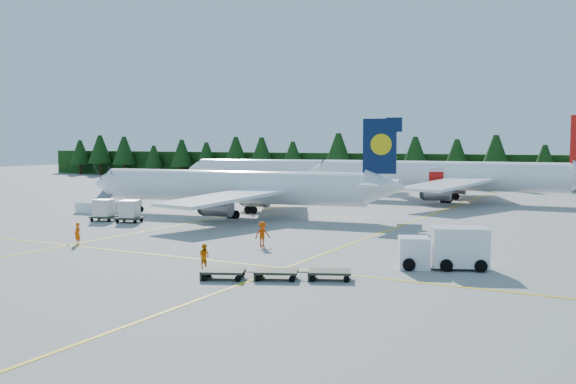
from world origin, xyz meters
The scene contains 15 objects.
ground centered at (0.00, 0.00, 0.00)m, with size 320.00×320.00×0.00m, color gray.
taxi_stripe_a centered at (-14.00, 20.00, 0.01)m, with size 0.25×120.00×0.01m, color yellow.
taxi_stripe_b centered at (6.00, 20.00, 0.01)m, with size 0.25×120.00×0.01m, color yellow.
taxi_stripe_cross centered at (0.00, -6.00, 0.01)m, with size 80.00×0.25×0.01m, color yellow.
treeline_hedge centered at (0.00, 82.00, 3.00)m, with size 220.00×4.00×6.00m, color black.
airliner_navy centered at (-14.53, 17.87, 3.25)m, with size 37.04×30.28×10.81m.
airliner_red centered at (1.61, 46.83, 3.57)m, with size 40.81×33.52×11.86m.
airliner_far_left centered at (-28.76, 56.21, 3.45)m, with size 37.52×10.11×11.00m.
airstairs centered at (-29.37, 13.26, 0.94)m, with size 4.99×6.77×4.31m.
service_truck centered at (15.32, -1.06, 1.38)m, with size 6.12×4.14×2.78m.
dolly_train centered at (7.18, -9.22, 0.49)m, with size 8.87×5.43×0.15m.
uld_pair centered at (-21.49, 7.57, 1.30)m, with size 6.19×2.98×1.93m.
crew_a centered at (-13.66, -5.31, 0.90)m, with size 0.66×0.43×1.81m, color #ED5505.
crew_b centered at (1.23, -8.43, 0.82)m, with size 0.79×0.62×1.63m, color orange.
crew_c centered at (0.21, 0.98, 1.01)m, with size 0.83×0.56×2.02m, color #D94304.
Camera 1 is at (26.08, -43.05, 8.43)m, focal length 40.00 mm.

